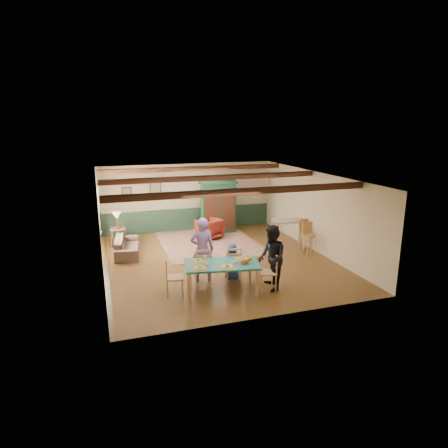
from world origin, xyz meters
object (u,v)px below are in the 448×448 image
object	(u,v)px
armchair	(209,229)
cat	(245,260)
sofa	(127,246)
person_child	(232,261)
person_man	(202,250)
person_woman	(272,258)
dining_table	(222,278)
dining_chair_end_left	(175,277)
table_lamp	(117,220)
end_table	(118,237)
bar_stool_right	(306,235)
dining_chair_far_left	(203,265)
dining_chair_far_right	(233,263)
dining_chair_end_right	(267,272)
armoire	(218,207)
bar_stool_left	(309,239)
counter_table	(289,233)

from	to	relation	value
armchair	cat	bearing A→B (deg)	57.71
cat	sofa	distance (m)	4.93
person_child	person_man	bearing A→B (deg)	-0.00
person_woman	cat	distance (m)	0.74
person_child	armchair	xyz separation A→B (m)	(0.51, 4.10, -0.15)
dining_table	person_child	world-z (taller)	person_child
person_man	dining_chair_end_left	bearing A→B (deg)	46.85
dining_chair_end_left	person_woman	distance (m)	2.54
cat	table_lamp	size ratio (longest dim) A/B	0.65
end_table	bar_stool_right	world-z (taller)	bar_stool_right
dining_chair_far_left	dining_chair_far_right	bearing A→B (deg)	-180.00
dining_chair_end_right	armoire	xyz separation A→B (m)	(0.46, 5.82, 0.53)
dining_chair_far_left	dining_chair_far_right	size ratio (longest dim) A/B	1.00
dining_chair_end_right	person_child	xyz separation A→B (m)	(-0.63, 0.96, 0.03)
dining_chair_far_right	cat	world-z (taller)	dining_chair_far_right
dining_chair_end_right	end_table	xyz separation A→B (m)	(-3.47, 5.23, -0.18)
person_woman	bar_stool_left	world-z (taller)	person_woman
armchair	bar_stool_right	xyz separation A→B (m)	(2.82, -2.32, 0.15)
table_lamp	end_table	bearing A→B (deg)	0.00
person_child	dining_chair_end_left	bearing A→B (deg)	27.30
counter_table	table_lamp	bearing A→B (deg)	161.07
person_child	bar_stool_right	bearing A→B (deg)	-141.90
person_woman	armchair	xyz separation A→B (m)	(-0.23, 5.08, -0.49)
dining_table	person_child	xyz separation A→B (m)	(0.56, 0.75, 0.13)
person_man	cat	world-z (taller)	person_man
dining_chair_end_left	cat	size ratio (longest dim) A/B	2.64
armchair	bar_stool_left	size ratio (longest dim) A/B	0.76
dining_table	armoire	distance (m)	5.88
person_woman	person_child	distance (m)	1.27
sofa	table_lamp	world-z (taller)	table_lamp
counter_table	bar_stool_right	bearing A→B (deg)	-52.24
bar_stool_left	dining_chair_end_right	bearing A→B (deg)	-140.47
person_man	bar_stool_right	bearing A→B (deg)	-148.57
person_woman	bar_stool_left	size ratio (longest dim) A/B	1.58
dining_chair_end_left	dining_chair_far_left	bearing A→B (deg)	-46.17
armoire	person_man	bearing A→B (deg)	-109.48
person_woman	end_table	bearing A→B (deg)	-135.88
dining_chair_end_left	person_man	bearing A→B (deg)	-43.15
person_woman	bar_stool_right	size ratio (longest dim) A/B	1.65
person_woman	counter_table	xyz separation A→B (m)	(2.19, 3.27, -0.38)
armoire	bar_stool_right	bearing A→B (deg)	-51.36
armchair	dining_table	bearing A→B (deg)	51.15
end_table	armoire	bearing A→B (deg)	8.48
person_man	cat	size ratio (longest dim) A/B	4.79
dining_chair_end_left	end_table	xyz separation A→B (m)	(-1.09, 4.81, -0.18)
dining_chair_end_left	table_lamp	size ratio (longest dim) A/B	1.71
dining_chair_far_right	armoire	distance (m)	5.09
person_child	bar_stool_left	world-z (taller)	bar_stool_left
dining_table	armchair	distance (m)	4.97
dining_chair_end_left	bar_stool_right	world-z (taller)	bar_stool_right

